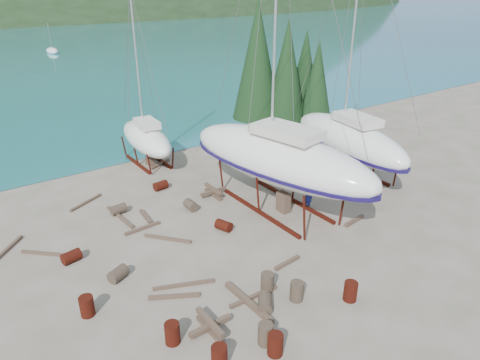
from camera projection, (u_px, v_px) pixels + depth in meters
ground at (253, 249)px, 21.78m from camera, size 600.00×600.00×0.00m
far_house_right at (33, 11)px, 177.05m from camera, size 6.60×5.60×5.60m
cypress_near_right at (287, 73)px, 34.91m from camera, size 3.60×3.60×10.00m
cypress_mid_right at (317, 86)px, 34.59m from camera, size 3.06×3.06×8.50m
cypress_back_left at (257, 61)px, 35.23m from camera, size 4.14×4.14×11.50m
cypress_far_right at (305, 74)px, 37.48m from camera, size 3.24×3.24×9.00m
moored_boat_mid at (52, 51)px, 86.11m from camera, size 2.00×5.00×6.05m
large_sailboat_near at (278, 157)px, 24.61m from camera, size 6.13×13.36×20.29m
large_sailboat_far at (349, 139)px, 29.07m from camera, size 4.88×11.16×17.07m
small_sailboat_shore at (146, 138)px, 31.62m from camera, size 3.00×7.85×12.29m
worker at (308, 196)px, 25.43m from camera, size 0.45×0.66×1.75m
drum_0 at (219, 357)px, 14.91m from camera, size 0.58×0.58×0.88m
drum_1 at (265, 303)px, 17.66m from camera, size 1.00×1.05×0.58m
drum_2 at (71, 257)px, 20.70m from camera, size 0.98×0.74×0.58m
drum_4 at (161, 186)px, 28.10m from camera, size 0.93×0.66×0.58m
drum_5 at (267, 282)px, 18.67m from camera, size 0.58×0.58×0.88m
drum_6 at (224, 226)px, 23.39m from camera, size 0.84×1.02×0.58m
drum_7 at (350, 291)px, 18.12m from camera, size 0.58×0.58×0.88m
drum_8 at (87, 306)px, 17.27m from camera, size 0.58×0.58×0.88m
drum_9 at (119, 209)px, 25.12m from camera, size 0.92×0.65×0.58m
drum_10 at (172, 333)px, 15.92m from camera, size 0.58×0.58×0.88m
drum_11 at (191, 205)px, 25.58m from camera, size 0.59×0.89×0.58m
drum_13 at (275, 344)px, 15.42m from camera, size 0.58×0.58×0.88m
drum_15 at (118, 274)px, 19.47m from camera, size 1.04×0.90×0.58m
drum_16 at (265, 334)px, 15.89m from camera, size 0.58×0.58×0.88m
drum_17 at (297, 291)px, 18.12m from camera, size 0.58×0.58×0.88m
timber_1 at (354, 221)px, 24.27m from camera, size 1.67×0.38×0.19m
timber_3 at (184, 285)px, 19.09m from camera, size 2.59×1.19×0.15m
timber_4 at (142, 228)px, 23.53m from camera, size 2.09×0.29×0.17m
timber_5 at (254, 296)px, 18.35m from camera, size 2.42×0.25×0.16m
timber_6 at (160, 164)px, 31.99m from camera, size 1.93×1.04×0.19m
timber_7 at (287, 263)px, 20.59m from camera, size 1.61×0.30×0.17m
timber_8 at (146, 217)px, 24.71m from camera, size 0.35×1.73×0.19m
timber_9 at (86, 203)px, 26.35m from camera, size 2.28×1.27×0.15m
timber_10 at (120, 217)px, 24.70m from camera, size 0.42×3.15×0.16m
timber_11 at (168, 239)px, 22.58m from camera, size 1.79×2.12×0.15m
timber_12 at (174, 296)px, 18.36m from camera, size 1.99×1.24×0.17m
timber_15 at (45, 253)px, 21.32m from camera, size 1.93×1.85×0.15m
timber_16 at (248, 302)px, 17.98m from camera, size 0.32×3.06×0.23m
timber_17 at (7, 250)px, 21.61m from camera, size 1.83×2.01×0.16m
timber_pile_fore at (210, 326)px, 16.46m from camera, size 1.80×1.80×0.60m
timber_pile_aft at (213, 192)px, 27.23m from camera, size 1.80×1.80×0.60m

